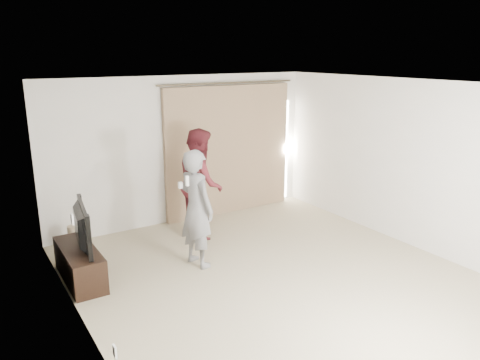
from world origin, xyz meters
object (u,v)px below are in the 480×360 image
at_px(tv, 76,227).
at_px(person_woman, 201,183).
at_px(tv_console, 80,264).
at_px(person_man, 196,208).

xyz_separation_m(tv, person_woman, (2.16, 0.61, 0.14)).
distance_m(tv, person_woman, 2.25).
xyz_separation_m(tv_console, person_woman, (2.16, 0.61, 0.67)).
relative_size(tv_console, person_man, 0.71).
bearing_deg(person_woman, person_man, -120.57).
relative_size(tv, person_man, 0.61).
height_order(person_man, person_woman, person_woman).
bearing_deg(tv_console, tv, 0.00).
height_order(tv_console, person_man, person_man).
relative_size(tv_console, tv, 1.16).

